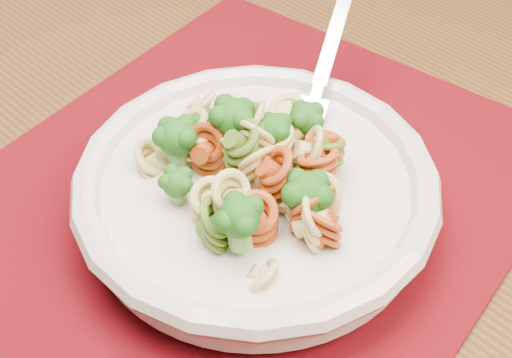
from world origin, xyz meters
TOP-DOWN VIEW (x-y plane):
  - dining_table at (-0.31, 0.49)m, footprint 1.49×1.09m
  - placemat at (-0.23, 0.38)m, footprint 0.55×0.48m
  - pasta_bowl at (-0.22, 0.36)m, footprint 0.25×0.25m
  - pasta_broccoli_heap at (-0.22, 0.36)m, footprint 0.21×0.21m
  - fork at (-0.15, 0.39)m, footprint 0.16×0.13m

SIDE VIEW (x-z plane):
  - dining_table at x=-0.31m, z-range 0.26..0.99m
  - placemat at x=-0.23m, z-range 0.73..0.73m
  - pasta_bowl at x=-0.22m, z-range 0.74..0.78m
  - fork at x=-0.15m, z-range 0.74..0.81m
  - pasta_broccoli_heap at x=-0.22m, z-range 0.75..0.81m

